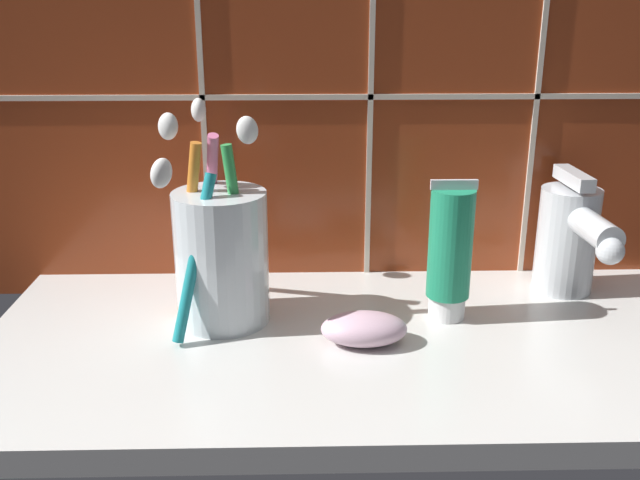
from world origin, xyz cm
name	(u,v)px	position (x,y,z in cm)	size (l,w,h in cm)	color
sink_counter	(362,348)	(0.00, 0.00, 1.00)	(61.30, 29.12, 2.00)	silver
tile_wall_backsplash	(354,27)	(0.01, 14.81, 25.31)	(71.30, 1.72, 50.60)	#933819
toothbrush_cup	(220,253)	(-11.58, 3.66, 7.98)	(8.92, 15.78, 17.83)	silver
toothpaste_tube	(450,252)	(7.44, 3.59, 7.93)	(3.82, 3.64, 12.08)	white
sink_faucet	(571,237)	(19.39, 8.54, 7.44)	(5.37, 12.23, 11.27)	silver
soap_bar	(369,329)	(0.37, -1.10, 3.27)	(6.81, 4.19, 2.55)	#DBB2C6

